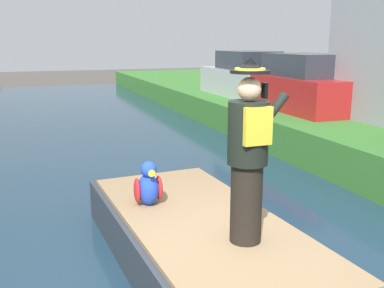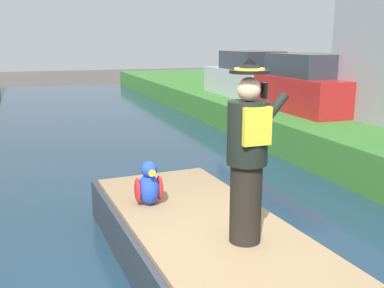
% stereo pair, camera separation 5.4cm
% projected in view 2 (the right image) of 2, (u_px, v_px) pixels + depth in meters
% --- Properties ---
extents(boat, '(2.02, 4.29, 0.61)m').
position_uv_depth(boat, '(202.00, 243.00, 5.20)').
color(boat, '#333842').
rests_on(boat, canal_water).
extents(person_pirate, '(0.61, 0.42, 1.85)m').
position_uv_depth(person_pirate, '(248.00, 154.00, 4.34)').
color(person_pirate, black).
rests_on(person_pirate, boat).
extents(parrot_plush, '(0.36, 0.34, 0.57)m').
position_uv_depth(parrot_plush, '(149.00, 186.00, 5.51)').
color(parrot_plush, blue).
rests_on(parrot_plush, boat).
extents(parked_car_red, '(1.75, 4.02, 1.50)m').
position_uv_depth(parked_car_red, '(304.00, 86.00, 12.07)').
color(parked_car_red, red).
rests_on(parked_car_red, grass_bank_far).
extents(parked_car_silver, '(1.76, 4.02, 1.50)m').
position_uv_depth(parked_car_silver, '(249.00, 77.00, 15.10)').
color(parked_car_silver, '#B7B7BC').
rests_on(parked_car_silver, grass_bank_far).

